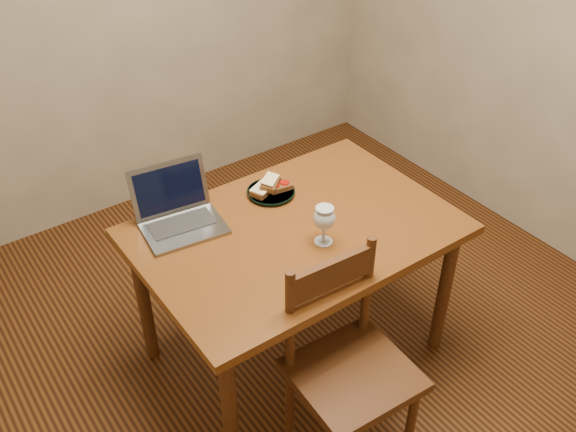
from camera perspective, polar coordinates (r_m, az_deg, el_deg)
floor at (r=3.22m, az=1.39°, el=-10.86°), size 3.20×3.20×0.02m
right_wall at (r=3.58m, az=23.84°, el=16.27°), size 0.02×3.20×2.60m
table at (r=2.71m, az=0.69°, el=-2.46°), size 1.30×0.90×0.74m
chair at (r=2.46m, az=5.51°, el=-12.64°), size 0.46×0.44×0.47m
plate at (r=2.86m, az=-1.52°, el=2.11°), size 0.21×0.21×0.02m
sandwich_cheese at (r=2.83m, az=-2.25°, el=2.42°), size 0.13×0.11×0.04m
sandwich_tomato at (r=2.85m, az=-0.73°, el=2.71°), size 0.11×0.08×0.03m
sandwich_top at (r=2.83m, az=-1.60°, el=3.01°), size 0.13×0.12×0.03m
milk_glass at (r=2.54m, az=3.22°, el=-0.82°), size 0.09×0.09×0.17m
laptop at (r=2.70m, az=-9.83°, el=0.59°), size 0.36×0.34×0.24m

